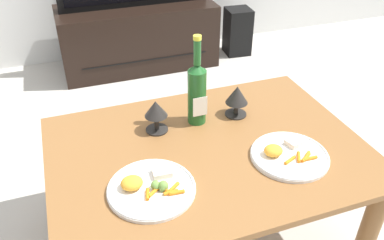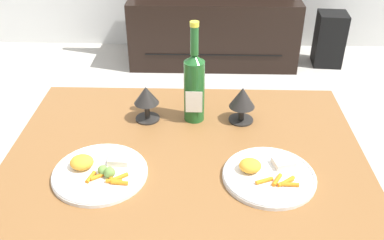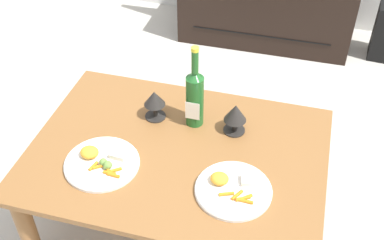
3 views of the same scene
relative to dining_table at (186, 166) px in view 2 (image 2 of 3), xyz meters
name	(u,v)px [view 2 (image 2 of 3)]	position (x,y,z in m)	size (l,w,h in m)	color
dining_table	(186,166)	(0.00, 0.00, 0.00)	(1.15, 0.83, 0.46)	brown
tv_stand	(213,29)	(0.12, 1.73, -0.16)	(1.13, 0.46, 0.46)	black
floor_speaker	(329,39)	(0.92, 1.68, -0.20)	(0.19, 0.19, 0.37)	black
wine_bottle	(194,84)	(0.02, 0.18, 0.21)	(0.07, 0.07, 0.37)	#1E5923
goblet_left	(146,98)	(-0.15, 0.18, 0.16)	(0.09, 0.09, 0.13)	black
goblet_right	(242,99)	(0.19, 0.18, 0.16)	(0.09, 0.09, 0.13)	black
dinner_plate_left	(99,171)	(-0.25, -0.14, 0.09)	(0.29, 0.29, 0.05)	white
dinner_plate_right	(268,175)	(0.25, -0.14, 0.09)	(0.28, 0.28, 0.05)	white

